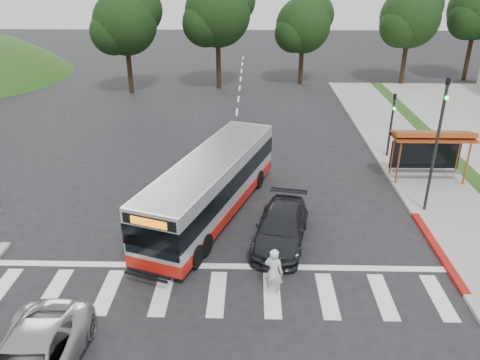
{
  "coord_description": "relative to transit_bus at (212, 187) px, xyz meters",
  "views": [
    {
      "loc": [
        1.19,
        -18.66,
        10.9
      ],
      "look_at": [
        0.67,
        1.41,
        1.6
      ],
      "focal_mm": 35.0,
      "sensor_mm": 36.0,
      "label": 1
    }
  ],
  "objects": [
    {
      "name": "curb_east",
      "position": [
        9.63,
        7.0,
        -1.35
      ],
      "size": [
        0.3,
        40.0,
        0.15
      ],
      "primitive_type": "cube",
      "color": "#9E9991",
      "rests_on": "ground"
    },
    {
      "name": "ground",
      "position": [
        0.63,
        -1.0,
        -1.43
      ],
      "size": [
        140.0,
        140.0,
        0.0
      ],
      "primitive_type": "plane",
      "color": "black",
      "rests_on": "ground"
    },
    {
      "name": "tree_ne_b",
      "position": [
        23.71,
        29.07,
        5.49
      ],
      "size": [
        6.16,
        5.74,
        10.02
      ],
      "color": "black",
      "rests_on": "ground"
    },
    {
      "name": "tree_north_a",
      "position": [
        -1.29,
        25.07,
        5.49
      ],
      "size": [
        6.6,
        6.15,
        10.17
      ],
      "color": "black",
      "rests_on": "ground"
    },
    {
      "name": "tree_north_c",
      "position": [
        -9.29,
        23.07,
        4.86
      ],
      "size": [
        6.16,
        5.74,
        9.3
      ],
      "color": "black",
      "rests_on": "ground"
    },
    {
      "name": "traffic_signal_ne_short",
      "position": [
        10.23,
        7.49,
        1.05
      ],
      "size": [
        0.18,
        0.37,
        4.0
      ],
      "color": "black",
      "rests_on": "ground"
    },
    {
      "name": "pedestrian",
      "position": [
        2.66,
        -5.95,
        -0.48
      ],
      "size": [
        0.82,
        0.68,
        1.91
      ],
      "primitive_type": "imported",
      "rotation": [
        0.0,
        0.0,
        2.76
      ],
      "color": "silver",
      "rests_on": "ground"
    },
    {
      "name": "dark_sedan",
      "position": [
        3.13,
        -2.43,
        -0.71
      ],
      "size": [
        2.95,
        5.26,
        1.44
      ],
      "primitive_type": "imported",
      "rotation": [
        0.0,
        0.0,
        -0.2
      ],
      "color": "black",
      "rests_on": "ground"
    },
    {
      "name": "transit_bus",
      "position": [
        0.0,
        0.0,
        0.0
      ],
      "size": [
        5.89,
        11.25,
        2.86
      ],
      "primitive_type": null,
      "rotation": [
        0.0,
        0.0,
        -0.33
      ],
      "color": "#AEB0B3",
      "rests_on": "ground"
    },
    {
      "name": "tree_north_b",
      "position": [
        6.7,
        27.06,
        4.23
      ],
      "size": [
        5.72,
        5.33,
        8.43
      ],
      "color": "black",
      "rests_on": "ground"
    },
    {
      "name": "traffic_signal_ne_tall",
      "position": [
        10.23,
        0.5,
        2.45
      ],
      "size": [
        0.18,
        0.37,
        6.5
      ],
      "color": "black",
      "rests_on": "ground"
    },
    {
      "name": "curb_east_red",
      "position": [
        9.63,
        -3.0,
        -1.35
      ],
      "size": [
        0.32,
        6.0,
        0.15
      ],
      "primitive_type": "cube",
      "color": "maroon",
      "rests_on": "ground"
    },
    {
      "name": "crosswalk_ladder",
      "position": [
        0.63,
        -6.0,
        -1.42
      ],
      "size": [
        18.0,
        2.6,
        0.01
      ],
      "primitive_type": "cube",
      "color": "silver",
      "rests_on": "ground"
    },
    {
      "name": "sidewalk_east",
      "position": [
        11.63,
        7.0,
        -1.37
      ],
      "size": [
        4.0,
        40.0,
        0.12
      ],
      "primitive_type": "cube",
      "color": "gray",
      "rests_on": "ground"
    },
    {
      "name": "tree_ne_a",
      "position": [
        16.71,
        27.07,
        4.96
      ],
      "size": [
        6.16,
        5.74,
        9.3
      ],
      "color": "black",
      "rests_on": "parking_lot"
    },
    {
      "name": "bus_shelter",
      "position": [
        11.43,
        4.11,
        0.92
      ],
      "size": [
        4.2,
        1.6,
        2.86
      ],
      "color": "#A6471B",
      "rests_on": "sidewalk_east"
    }
  ]
}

